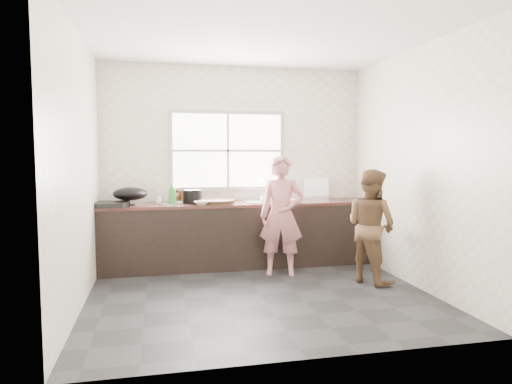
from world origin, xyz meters
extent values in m
cube|color=#252527|center=(0.00, 0.00, -0.01)|extent=(3.60, 3.20, 0.01)
cube|color=silver|center=(0.00, 0.00, 2.71)|extent=(3.60, 3.20, 0.01)
cube|color=silver|center=(0.00, 1.60, 1.35)|extent=(3.60, 0.01, 2.70)
cube|color=beige|center=(-1.80, 0.00, 1.35)|extent=(0.01, 3.20, 2.70)
cube|color=silver|center=(1.80, 0.00, 1.35)|extent=(0.01, 3.20, 2.70)
cube|color=silver|center=(0.00, -1.60, 1.35)|extent=(3.60, 0.01, 2.70)
cube|color=black|center=(0.00, 1.29, 0.41)|extent=(3.60, 0.62, 0.82)
cube|color=#3D1E19|center=(0.00, 1.29, 0.84)|extent=(3.60, 0.64, 0.04)
cube|color=silver|center=(0.35, 1.29, 0.86)|extent=(0.55, 0.45, 0.02)
cylinder|color=silver|center=(0.35, 1.49, 1.01)|extent=(0.02, 0.02, 0.30)
cube|color=#9EA0A5|center=(-0.10, 1.59, 1.55)|extent=(1.60, 0.05, 1.10)
cube|color=white|center=(-0.10, 1.57, 1.55)|extent=(1.50, 0.01, 1.00)
imported|color=#CA797C|center=(0.44, 0.74, 0.69)|extent=(0.58, 0.46, 1.39)
imported|color=brown|center=(1.39, 0.21, 0.67)|extent=(0.73, 0.80, 1.33)
cylinder|color=black|center=(-0.29, 1.23, 0.88)|extent=(0.50, 0.50, 0.05)
cube|color=#ADAEB4|center=(-0.39, 1.32, 0.90)|extent=(0.24, 0.19, 0.01)
imported|color=silver|center=(-0.52, 1.08, 0.88)|extent=(0.21, 0.21, 0.05)
imported|color=silver|center=(0.41, 1.24, 0.89)|extent=(0.27, 0.27, 0.07)
imported|color=silver|center=(0.66, 1.08, 0.89)|extent=(0.25, 0.25, 0.06)
cylinder|color=black|center=(-0.61, 1.30, 0.95)|extent=(0.33, 0.33, 0.18)
cylinder|color=white|center=(-0.82, 1.49, 0.87)|extent=(0.24, 0.24, 0.02)
imported|color=#2A822E|center=(-0.87, 1.38, 0.99)|extent=(0.11, 0.11, 0.27)
imported|color=#511D14|center=(-0.72, 1.52, 0.96)|extent=(0.11, 0.11, 0.21)
imported|color=#411C10|center=(-0.80, 1.52, 0.94)|extent=(0.12, 0.12, 0.15)
cylinder|color=white|center=(-1.05, 1.43, 0.91)|extent=(0.08, 0.08, 0.09)
cube|color=black|center=(-1.62, 1.13, 0.89)|extent=(0.43, 0.43, 0.06)
ellipsoid|color=black|center=(-1.40, 1.27, 1.00)|extent=(0.54, 0.54, 0.16)
cube|color=white|center=(1.10, 1.52, 1.01)|extent=(0.46, 0.36, 0.31)
cylinder|color=silver|center=(-1.31, 1.38, 0.87)|extent=(0.30, 0.30, 0.01)
cylinder|color=#B6B8BD|center=(-0.93, 1.25, 0.87)|extent=(0.28, 0.28, 0.01)
camera|label=1|loc=(-1.05, -4.69, 1.52)|focal=32.00mm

